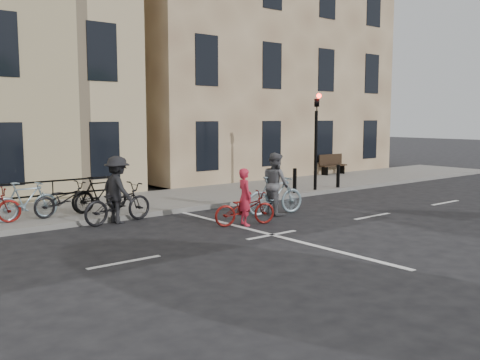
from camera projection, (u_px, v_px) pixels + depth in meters
ground at (272, 235)px, 13.23m from camera, size 120.00×120.00×0.00m
sidewalk at (28, 216)px, 15.35m from camera, size 46.00×4.00×0.15m
building_east at (233, 56)px, 28.17m from camera, size 14.00×10.00×12.00m
traffic_light at (316, 129)px, 20.16m from camera, size 0.18×0.30×3.90m
bollard_east at (295, 181)px, 19.56m from camera, size 0.14×0.14×0.90m
bollard_west at (338, 176)px, 21.06m from camera, size 0.14×0.14×0.90m
bench at (332, 163)px, 25.99m from camera, size 1.60×0.41×0.97m
parked_bikes at (3, 204)px, 13.97m from camera, size 7.25×1.23×1.05m
cyclist_pink at (245, 206)px, 14.38m from camera, size 1.84×1.06×1.55m
cyclist_grey at (275, 190)px, 15.96m from camera, size 1.99×1.02×1.86m
cyclist_dark at (118, 197)px, 14.66m from camera, size 2.16×1.28×1.86m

